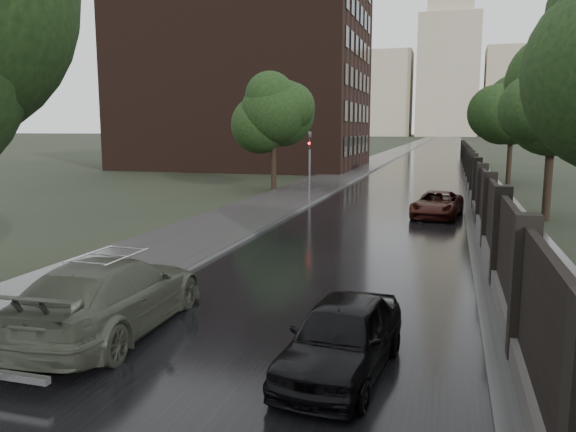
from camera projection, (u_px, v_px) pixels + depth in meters
The scene contains 13 objects.
road at pixel (441, 141), 186.99m from camera, with size 8.00×420.00×0.02m, color black.
sidewalk_left at pixel (423, 141), 188.63m from camera, with size 4.00×420.00×0.16m, color #2D2D2D.
verge_right at pixel (459, 141), 185.48m from camera, with size 3.00×420.00×0.08m, color #2D2D2D.
fence_right at pixel (472, 179), 35.65m from camera, with size 0.45×75.72×2.70m.
tree_left_far at pixel (273, 112), 36.55m from camera, with size 4.25×4.25×7.39m.
tree_right_b at pixel (553, 110), 24.75m from camera, with size 4.08×4.08×7.01m.
tree_right_c at pixel (512, 118), 41.83m from camera, with size 4.08×4.08×7.01m.
traffic_light at pixel (310, 160), 31.23m from camera, with size 0.16×0.32×4.00m.
brick_building at pixel (246, 73), 59.44m from camera, with size 24.00×18.00×20.00m, color black.
stalinist_tower at pixel (449, 60), 285.44m from camera, with size 92.00×30.00×159.00m.
volga_sedan at pixel (110, 295), 11.52m from camera, with size 2.20×5.42×1.57m, color #3D4134.
car_right_near at pixel (342, 337), 9.57m from camera, with size 1.54×3.84×1.31m, color black.
car_right_far at pixel (437, 204), 26.52m from camera, with size 2.03×4.40×1.22m, color black.
Camera 1 is at (3.26, -5.43, 4.17)m, focal length 35.00 mm.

